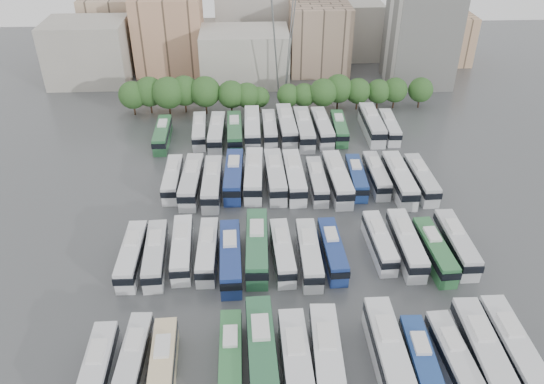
{
  "coord_description": "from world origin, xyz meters",
  "views": [
    {
      "loc": [
        -5.73,
        -60.18,
        45.82
      ],
      "look_at": [
        -2.4,
        6.34,
        3.0
      ],
      "focal_mm": 35.0,
      "sensor_mm": 36.0,
      "label": 1
    }
  ],
  "objects_px": {
    "bus_r0_s0": "(97,374)",
    "bus_r1_s11": "(406,244)",
    "bus_r0_s6": "(297,366)",
    "bus_r1_s7": "(309,253)",
    "bus_r1_s12": "(434,250)",
    "bus_r2_s11": "(376,175)",
    "bus_r0_s13": "(513,348)",
    "bus_r2_s6": "(275,176)",
    "bus_r1_s1": "(156,254)",
    "bus_r2_s8": "(317,181)",
    "bus_r1_s10": "(379,242)",
    "bus_r0_s5": "(262,352)",
    "apartment_tower": "(422,26)",
    "bus_r2_s3": "(212,183)",
    "bus_r1_s2": "(182,248)",
    "bus_r3_s5": "(252,127)",
    "bus_r3_s9": "(322,127)",
    "bus_r3_s0": "(163,134)",
    "bus_r1_s3": "(208,250)",
    "bus_r3_s6": "(270,128)",
    "bus_r1_s13": "(456,243)",
    "bus_r2_s12": "(399,179)",
    "bus_r3_s7": "(286,125)",
    "bus_r1_s0": "(132,255)",
    "bus_r3_s4": "(235,132)",
    "bus_r0_s10": "(422,364)",
    "bus_r2_s10": "(356,177)",
    "bus_r3_s13": "(389,127)",
    "bus_r1_s6": "(282,251)",
    "bus_r2_s4": "(234,176)",
    "bus_r3_s3": "(217,132)",
    "bus_r3_s12": "(372,124)",
    "bus_r2_s2": "(192,181)",
    "bus_r3_s8": "(304,128)",
    "bus_r2_s13": "(421,179)",
    "bus_r0_s11": "(455,361)",
    "bus_r2_s1": "(173,178)",
    "bus_r0_s1": "(133,360)",
    "bus_r1_s8": "(332,250)",
    "bus_r0_s12": "(483,353)",
    "electricity_pylon": "(283,11)",
    "bus_r2_s7": "(294,176)",
    "bus_r3_s2": "(200,130)",
    "bus_r1_s5": "(257,246)"
  },
  "relations": [
    {
      "from": "bus_r1_s1",
      "to": "bus_r2_s8",
      "type": "distance_m",
      "value": 28.95
    },
    {
      "from": "bus_r3_s0",
      "to": "bus_r1_s7",
      "type": "bearing_deg",
      "value": -57.44
    },
    {
      "from": "bus_r0_s10",
      "to": "bus_r3_s0",
      "type": "distance_m",
      "value": 63.36
    },
    {
      "from": "bus_r3_s5",
      "to": "bus_r3_s9",
      "type": "distance_m",
      "value": 13.23
    },
    {
      "from": "bus_r1_s8",
      "to": "bus_r0_s10",
      "type": "bearing_deg",
      "value": -72.85
    },
    {
      "from": "bus_r1_s10",
      "to": "bus_r1_s8",
      "type": "bearing_deg",
      "value": -169.85
    },
    {
      "from": "bus_r0_s6",
      "to": "bus_r1_s7",
      "type": "relative_size",
      "value": 1.11
    },
    {
      "from": "bus_r1_s5",
      "to": "bus_r2_s3",
      "type": "xyz_separation_m",
      "value": [
        -6.64,
        16.43,
        -0.08
      ]
    },
    {
      "from": "electricity_pylon",
      "to": "bus_r2_s7",
      "type": "relative_size",
      "value": 2.62
    },
    {
      "from": "bus_r1_s6",
      "to": "bus_r2_s2",
      "type": "bearing_deg",
      "value": 123.71
    },
    {
      "from": "bus_r3_s3",
      "to": "bus_r3_s12",
      "type": "relative_size",
      "value": 0.93
    },
    {
      "from": "bus_r1_s1",
      "to": "bus_r0_s6",
      "type": "bearing_deg",
      "value": -51.24
    },
    {
      "from": "bus_r1_s12",
      "to": "bus_r2_s11",
      "type": "bearing_deg",
      "value": 96.94
    },
    {
      "from": "bus_r1_s6",
      "to": "bus_r2_s4",
      "type": "bearing_deg",
      "value": 106.27
    },
    {
      "from": "apartment_tower",
      "to": "bus_r1_s13",
      "type": "relative_size",
      "value": 2.17
    },
    {
      "from": "bus_r3_s0",
      "to": "bus_r3_s4",
      "type": "relative_size",
      "value": 0.92
    },
    {
      "from": "bus_r0_s0",
      "to": "bus_r1_s11",
      "type": "xyz_separation_m",
      "value": [
        36.46,
        19.05,
        0.1
      ]
    },
    {
      "from": "bus_r1_s13",
      "to": "bus_r2_s12",
      "type": "distance_m",
      "value": 16.83
    },
    {
      "from": "bus_r0_s6",
      "to": "bus_r0_s11",
      "type": "bearing_deg",
      "value": -0.96
    },
    {
      "from": "bus_r1_s2",
      "to": "bus_r1_s11",
      "type": "height_order",
      "value": "bus_r1_s11"
    },
    {
      "from": "bus_r1_s7",
      "to": "bus_r3_s5",
      "type": "relative_size",
      "value": 0.89
    },
    {
      "from": "bus_r3_s2",
      "to": "bus_r0_s12",
      "type": "bearing_deg",
      "value": -61.28
    },
    {
      "from": "bus_r3_s9",
      "to": "bus_r3_s12",
      "type": "height_order",
      "value": "bus_r3_s12"
    },
    {
      "from": "bus_r0_s0",
      "to": "bus_r0_s1",
      "type": "distance_m",
      "value": 3.74
    },
    {
      "from": "bus_r2_s4",
      "to": "bus_r3_s8",
      "type": "distance_m",
      "value": 21.04
    },
    {
      "from": "bus_r1_s6",
      "to": "bus_r3_s3",
      "type": "bearing_deg",
      "value": 103.09
    },
    {
      "from": "bus_r0_s12",
      "to": "bus_r1_s7",
      "type": "relative_size",
      "value": 1.12
    },
    {
      "from": "bus_r2_s7",
      "to": "bus_r3_s0",
      "type": "bearing_deg",
      "value": 142.77
    },
    {
      "from": "bus_r1_s12",
      "to": "bus_r2_s6",
      "type": "xyz_separation_m",
      "value": [
        -19.84,
        19.71,
        0.22
      ]
    },
    {
      "from": "bus_r0_s11",
      "to": "bus_r1_s10",
      "type": "bearing_deg",
      "value": 96.55
    },
    {
      "from": "bus_r0_s6",
      "to": "bus_r1_s11",
      "type": "xyz_separation_m",
      "value": [
        16.38,
        19.28,
        -0.12
      ]
    },
    {
      "from": "bus_r3_s13",
      "to": "bus_r0_s10",
      "type": "bearing_deg",
      "value": -97.98
    },
    {
      "from": "bus_r3_s7",
      "to": "bus_r1_s0",
      "type": "bearing_deg",
      "value": -123.51
    },
    {
      "from": "bus_r2_s10",
      "to": "bus_r3_s13",
      "type": "xyz_separation_m",
      "value": [
        9.72,
        18.05,
        0.03
      ]
    },
    {
      "from": "bus_r0_s13",
      "to": "bus_r3_s3",
      "type": "xyz_separation_m",
      "value": [
        -32.96,
        52.86,
        -0.08
      ]
    },
    {
      "from": "bus_r1_s10",
      "to": "bus_r2_s13",
      "type": "height_order",
      "value": "bus_r2_s13"
    },
    {
      "from": "bus_r2_s11",
      "to": "bus_r2_s12",
      "type": "bearing_deg",
      "value": -30.93
    },
    {
      "from": "bus_r2_s3",
      "to": "bus_r3_s2",
      "type": "bearing_deg",
      "value": 100.45
    },
    {
      "from": "bus_r2_s1",
      "to": "bus_r2_s8",
      "type": "xyz_separation_m",
      "value": [
        23.05,
        -1.81,
        -0.0
      ]
    },
    {
      "from": "bus_r1_s10",
      "to": "bus_r1_s11",
      "type": "bearing_deg",
      "value": -15.26
    },
    {
      "from": "bus_r1_s13",
      "to": "bus_r2_s2",
      "type": "bearing_deg",
      "value": 153.93
    },
    {
      "from": "bus_r2_s1",
      "to": "bus_r3_s4",
      "type": "distance_m",
      "value": 18.8
    },
    {
      "from": "bus_r0_s0",
      "to": "bus_r0_s5",
      "type": "distance_m",
      "value": 16.71
    },
    {
      "from": "bus_r3_s4",
      "to": "bus_r3_s13",
      "type": "height_order",
      "value": "bus_r3_s4"
    },
    {
      "from": "bus_r1_s3",
      "to": "bus_r3_s6",
      "type": "bearing_deg",
      "value": 75.67
    },
    {
      "from": "bus_r0_s13",
      "to": "bus_r2_s6",
      "type": "bearing_deg",
      "value": 122.26
    },
    {
      "from": "apartment_tower",
      "to": "bus_r2_s3",
      "type": "distance_m",
      "value": 66.32
    },
    {
      "from": "bus_r1_s8",
      "to": "bus_r2_s1",
      "type": "distance_m",
      "value": 29.97
    },
    {
      "from": "bus_r1_s1",
      "to": "bus_r1_s6",
      "type": "height_order",
      "value": "bus_r1_s1"
    },
    {
      "from": "bus_r0_s5",
      "to": "bus_r2_s8",
      "type": "distance_m",
      "value": 35.59
    }
  ]
}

